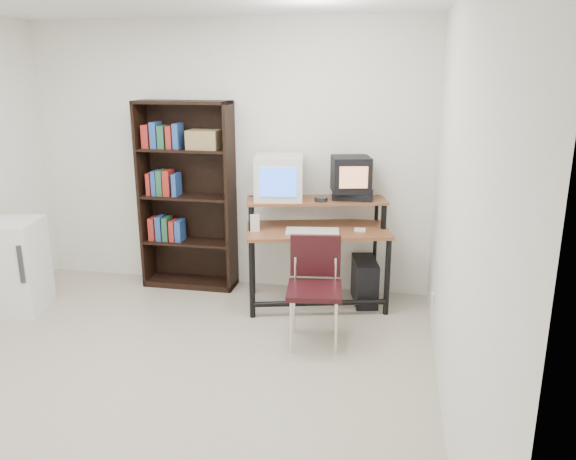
% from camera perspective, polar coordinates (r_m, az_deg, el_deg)
% --- Properties ---
extents(floor, '(4.00, 4.00, 0.01)m').
position_cam_1_polar(floor, '(4.24, -13.77, -14.72)').
color(floor, '#BCB29C').
rests_on(floor, ground).
extents(back_wall, '(4.00, 0.01, 2.60)m').
position_cam_1_polar(back_wall, '(5.59, -6.17, 7.34)').
color(back_wall, white).
rests_on(back_wall, floor).
extents(right_wall, '(0.01, 4.00, 2.60)m').
position_cam_1_polar(right_wall, '(3.41, 16.86, 1.25)').
color(right_wall, white).
rests_on(right_wall, floor).
extents(computer_desk, '(1.40, 0.93, 0.98)m').
position_cam_1_polar(computer_desk, '(5.15, 2.97, -0.19)').
color(computer_desk, brown).
rests_on(computer_desk, floor).
extents(crt_monitor, '(0.50, 0.50, 0.41)m').
position_cam_1_polar(crt_monitor, '(5.17, -0.93, 5.33)').
color(crt_monitor, beige).
rests_on(crt_monitor, computer_desk).
extents(vcr, '(0.36, 0.26, 0.08)m').
position_cam_1_polar(vcr, '(5.21, 6.60, 3.47)').
color(vcr, black).
rests_on(vcr, computer_desk).
extents(crt_tv, '(0.41, 0.40, 0.32)m').
position_cam_1_polar(crt_tv, '(5.19, 6.40, 5.66)').
color(crt_tv, black).
rests_on(crt_tv, vcr).
extents(cd_spindle, '(0.15, 0.15, 0.05)m').
position_cam_1_polar(cd_spindle, '(5.10, 3.37, 3.09)').
color(cd_spindle, '#26262B').
rests_on(cd_spindle, computer_desk).
extents(keyboard, '(0.49, 0.27, 0.03)m').
position_cam_1_polar(keyboard, '(5.00, 2.49, -0.21)').
color(keyboard, beige).
rests_on(keyboard, computer_desk).
extents(mousepad, '(0.24, 0.21, 0.01)m').
position_cam_1_polar(mousepad, '(5.06, 7.11, -0.27)').
color(mousepad, black).
rests_on(mousepad, computer_desk).
extents(mouse, '(0.10, 0.06, 0.03)m').
position_cam_1_polar(mouse, '(5.07, 7.32, -0.03)').
color(mouse, white).
rests_on(mouse, mousepad).
extents(desk_speaker, '(0.10, 0.10, 0.17)m').
position_cam_1_polar(desk_speaker, '(5.03, -3.43, 0.69)').
color(desk_speaker, beige).
rests_on(desk_speaker, computer_desk).
extents(pc_tower, '(0.29, 0.48, 0.42)m').
position_cam_1_polar(pc_tower, '(5.36, 7.79, -5.15)').
color(pc_tower, black).
rests_on(pc_tower, floor).
extents(school_chair, '(0.47, 0.47, 0.85)m').
position_cam_1_polar(school_chair, '(4.48, 2.74, -4.99)').
color(school_chair, black).
rests_on(school_chair, floor).
extents(bookshelf, '(0.93, 0.31, 1.85)m').
position_cam_1_polar(bookshelf, '(5.64, -10.17, 3.62)').
color(bookshelf, black).
rests_on(bookshelf, floor).
extents(mini_fridge, '(0.58, 0.58, 0.84)m').
position_cam_1_polar(mini_fridge, '(5.65, -26.13, -3.31)').
color(mini_fridge, white).
rests_on(mini_fridge, floor).
extents(wall_outlet, '(0.02, 0.08, 0.12)m').
position_cam_1_polar(wall_outlet, '(4.81, 14.49, -6.91)').
color(wall_outlet, beige).
rests_on(wall_outlet, right_wall).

